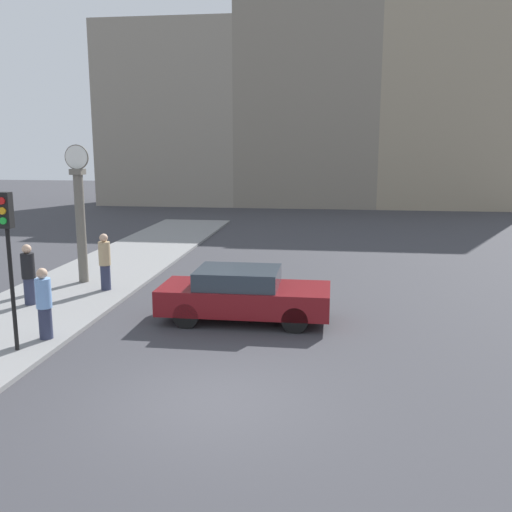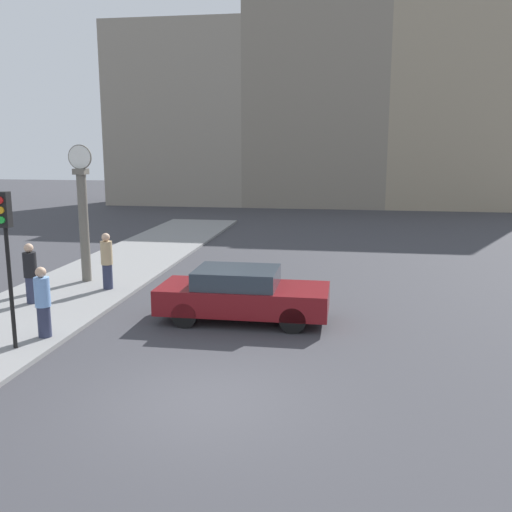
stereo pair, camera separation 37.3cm
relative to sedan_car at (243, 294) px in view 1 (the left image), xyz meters
The scene contains 9 objects.
ground_plane 4.92m from the sedan_car, 88.45° to the right, with size 120.00×120.00×0.00m, color #38383D.
sidewalk_corner 8.34m from the sedan_car, 133.83° to the left, with size 3.93×25.72×0.11m, color gray.
building_row 29.72m from the sedan_car, 88.91° to the left, with size 31.04×5.00×15.07m.
sedan_car is the anchor object (origin of this frame).
traffic_light_near 5.84m from the sedan_car, 145.72° to the right, with size 0.26×0.24×3.47m.
street_clock 6.79m from the sedan_car, 151.80° to the left, with size 0.79×0.40×4.44m.
pedestrian_blue_stripe 4.88m from the sedan_car, 151.70° to the right, with size 0.36×0.36×1.68m.
pedestrian_black_jacket 6.18m from the sedan_car, behind, with size 0.37×0.37×1.72m.
pedestrian_tan_coat 5.19m from the sedan_car, 154.69° to the left, with size 0.36×0.36×1.76m.
Camera 1 is at (2.13, -9.36, 4.57)m, focal length 40.00 mm.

